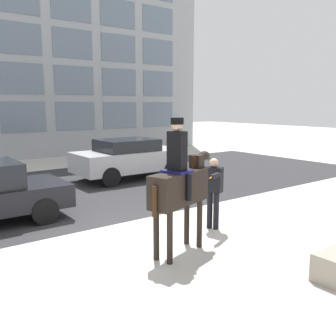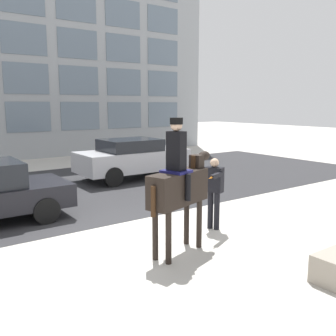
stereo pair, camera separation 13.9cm
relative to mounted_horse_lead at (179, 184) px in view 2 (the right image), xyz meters
name	(u,v)px [view 2 (the right image)]	position (x,y,z in m)	size (l,w,h in m)	color
ground_plane	(129,229)	(-0.09, 1.78, -1.36)	(80.00, 80.00, 0.00)	beige
road_surface	(58,191)	(-0.09, 6.53, -1.36)	(25.78, 8.50, 0.01)	#2D2D30
mounted_horse_lead	(179,184)	(0.00, 0.00, 0.00)	(1.79, 0.83, 2.62)	black
pedestrian_bystander	(214,188)	(1.50, 0.65, -0.38)	(0.77, 0.70, 1.65)	black
street_car_far_lane	(132,158)	(3.01, 6.94, -0.54)	(4.23, 2.02, 1.55)	#B7B7BC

